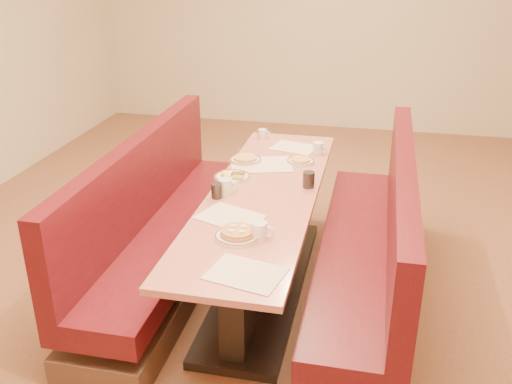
% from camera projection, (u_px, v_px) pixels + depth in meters
% --- Properties ---
extents(ground, '(8.00, 8.00, 0.00)m').
position_uv_depth(ground, '(263.00, 288.00, 4.08)').
color(ground, '#9E6647').
rests_on(ground, ground).
extents(room_envelope, '(6.04, 8.04, 2.82)m').
position_uv_depth(room_envelope, '(264.00, 6.00, 3.30)').
color(room_envelope, beige).
rests_on(room_envelope, ground).
extents(diner_table, '(0.70, 2.50, 0.75)m').
position_uv_depth(diner_table, '(263.00, 242.00, 3.93)').
color(diner_table, black).
rests_on(diner_table, ground).
extents(booth_left, '(0.55, 2.50, 1.05)m').
position_uv_depth(booth_left, '(163.00, 233.00, 4.08)').
color(booth_left, '#4C3326').
rests_on(booth_left, ground).
extents(booth_right, '(0.55, 2.50, 1.05)m').
position_uv_depth(booth_right, '(371.00, 255.00, 3.79)').
color(booth_right, '#4C3326').
rests_on(booth_right, ground).
extents(placemat_near_left, '(0.44, 0.39, 0.00)m').
position_uv_depth(placemat_near_left, '(230.00, 217.00, 3.43)').
color(placemat_near_left, '#FFE5C7').
rests_on(placemat_near_left, diner_table).
extents(placemat_near_right, '(0.42, 0.35, 0.00)m').
position_uv_depth(placemat_near_right, '(246.00, 273.00, 2.85)').
color(placemat_near_right, '#FFE5C7').
rests_on(placemat_near_right, diner_table).
extents(placemat_far_left, '(0.52, 0.44, 0.00)m').
position_uv_depth(placemat_far_left, '(261.00, 164.00, 4.24)').
color(placemat_far_left, '#FFE5C7').
rests_on(placemat_far_left, diner_table).
extents(placemat_far_right, '(0.40, 0.34, 0.00)m').
position_uv_depth(placemat_far_right, '(294.00, 147.00, 4.59)').
color(placemat_far_right, '#FFE5C7').
rests_on(placemat_far_right, diner_table).
extents(pancake_plate, '(0.27, 0.27, 0.06)m').
position_uv_depth(pancake_plate, '(238.00, 234.00, 3.20)').
color(pancake_plate, silver).
rests_on(pancake_plate, diner_table).
extents(eggs_plate, '(0.26, 0.26, 0.05)m').
position_uv_depth(eggs_plate, '(232.00, 176.00, 3.99)').
color(eggs_plate, silver).
rests_on(eggs_plate, diner_table).
extents(extra_plate_mid, '(0.21, 0.21, 0.04)m').
position_uv_depth(extra_plate_mid, '(301.00, 161.00, 4.28)').
color(extra_plate_mid, silver).
rests_on(extra_plate_mid, diner_table).
extents(extra_plate_far, '(0.25, 0.25, 0.05)m').
position_uv_depth(extra_plate_far, '(245.00, 159.00, 4.30)').
color(extra_plate_far, silver).
rests_on(extra_plate_far, diner_table).
extents(coffee_mug_a, '(0.13, 0.09, 0.10)m').
position_uv_depth(coffee_mug_a, '(260.00, 230.00, 3.17)').
color(coffee_mug_a, silver).
rests_on(coffee_mug_a, diner_table).
extents(coffee_mug_b, '(0.13, 0.09, 0.10)m').
position_uv_depth(coffee_mug_b, '(226.00, 186.00, 3.74)').
color(coffee_mug_b, silver).
rests_on(coffee_mug_b, diner_table).
extents(coffee_mug_c, '(0.12, 0.08, 0.09)m').
position_uv_depth(coffee_mug_c, '(319.00, 148.00, 4.45)').
color(coffee_mug_c, silver).
rests_on(coffee_mug_c, diner_table).
extents(coffee_mug_d, '(0.11, 0.07, 0.08)m').
position_uv_depth(coffee_mug_d, '(263.00, 134.00, 4.79)').
color(coffee_mug_d, silver).
rests_on(coffee_mug_d, diner_table).
extents(soda_tumbler_near, '(0.07, 0.07, 0.10)m').
position_uv_depth(soda_tumbler_near, '(217.00, 191.00, 3.68)').
color(soda_tumbler_near, black).
rests_on(soda_tumbler_near, diner_table).
extents(soda_tumbler_mid, '(0.08, 0.08, 0.11)m').
position_uv_depth(soda_tumbler_mid, '(309.00, 180.00, 3.84)').
color(soda_tumbler_mid, black).
rests_on(soda_tumbler_mid, diner_table).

